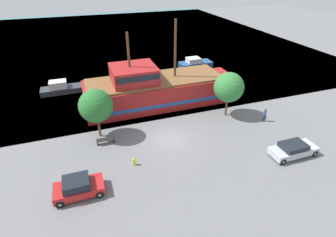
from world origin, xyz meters
name	(u,v)px	position (x,y,z in m)	size (l,w,h in m)	color
ground_plane	(170,138)	(0.00, 0.00, 0.00)	(160.00, 160.00, 0.00)	slate
water_surface	(109,39)	(0.00, 44.00, 0.00)	(80.00, 80.00, 0.00)	teal
pirate_ship	(154,89)	(0.72, 8.20, 2.01)	(18.83, 6.06, 10.28)	#A31E1E
moored_boat_dockside	(195,64)	(11.14, 18.60, 0.71)	(5.55, 2.46, 1.85)	navy
moored_boat_outer	(61,88)	(-10.68, 15.68, 0.63)	(5.71, 2.06, 1.73)	#2D333D
parked_car_curb_front	(293,149)	(10.02, -6.37, 0.67)	(4.52, 1.90, 1.33)	#B7BCC6
parked_car_curb_mid	(78,187)	(-9.33, -4.86, 0.75)	(3.81, 2.02, 1.54)	#B21E1E
fire_hydrant	(134,161)	(-4.47, -2.84, 0.41)	(0.42, 0.25, 0.76)	yellow
bench_promenade_east	(106,140)	(-6.45, 1.27, 0.44)	(1.82, 0.45, 0.85)	#4C4742
pedestrian_walking_near	(264,115)	(11.32, -0.25, 0.83)	(0.32, 0.32, 1.65)	#232838
tree_row_east	(96,106)	(-6.83, 2.86, 3.58)	(3.39, 3.39, 5.28)	brown
tree_row_mideast	(229,87)	(7.92, 2.49, 3.59)	(3.44, 3.44, 5.32)	brown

